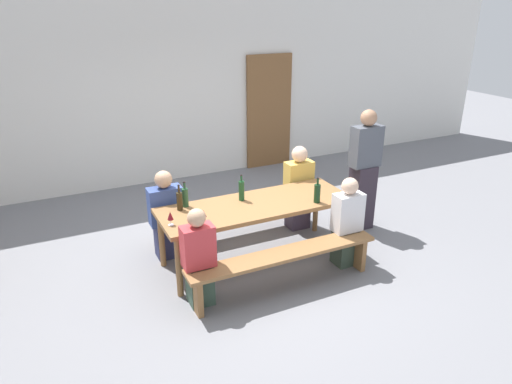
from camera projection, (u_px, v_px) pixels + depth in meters
The scene contains 17 objects.
ground_plane at pixel (256, 259), 5.84m from camera, with size 24.00×24.00×0.00m, color slate.
back_wall at pixel (172, 88), 7.97m from camera, with size 14.00×0.20×3.20m, color silver.
wooden_door at pixel (269, 112), 8.78m from camera, with size 0.90×0.06×2.10m, color brown.
tasting_table at pixel (256, 209), 5.58m from camera, with size 2.32×0.81×0.75m.
bench_near at pixel (284, 260), 5.11m from camera, with size 2.22×0.30×0.45m.
bench_far at pixel (233, 211), 6.29m from camera, with size 2.22×0.30×0.45m.
wine_bottle_0 at pixel (317, 193), 5.55m from camera, with size 0.08×0.08×0.31m.
wine_bottle_1 at pixel (180, 201), 5.35m from camera, with size 0.07×0.07×0.31m.
wine_bottle_2 at pixel (185, 197), 5.43m from camera, with size 0.07×0.07×0.31m.
wine_bottle_3 at pixel (242, 190), 5.60m from camera, with size 0.07×0.07×0.33m.
wine_glass_0 at pixel (203, 214), 5.03m from camera, with size 0.07×0.07×0.15m.
wine_glass_1 at pixel (170, 216), 4.98m from camera, with size 0.07×0.07×0.16m.
seated_guest_near_0 at pixel (199, 260), 4.80m from camera, with size 0.33×0.24×1.09m.
seated_guest_near_1 at pixel (347, 224), 5.54m from camera, with size 0.35×0.24×1.11m.
seated_guest_far_0 at pixel (166, 217), 5.72m from camera, with size 0.41×0.24×1.13m.
seated_guest_far_1 at pixel (298, 189), 6.45m from camera, with size 0.38×0.24×1.19m.
standing_host at pixel (364, 173), 6.35m from camera, with size 0.41×0.24×1.68m.
Camera 1 is at (-2.20, -4.58, 2.99)m, focal length 32.83 mm.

